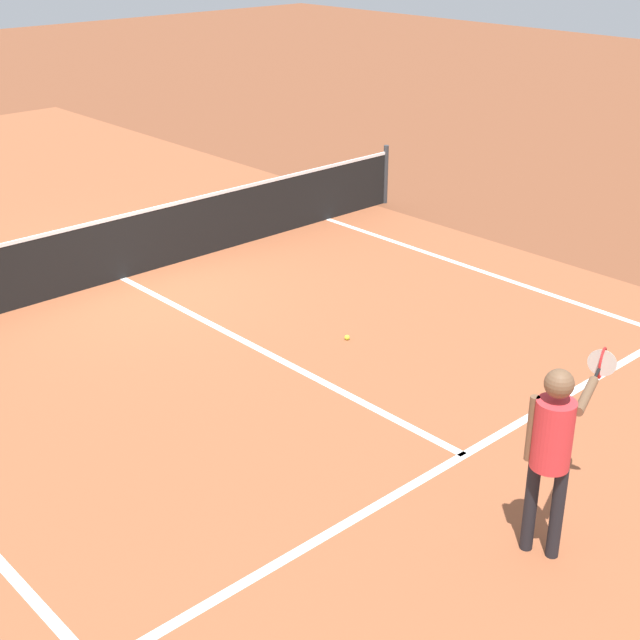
% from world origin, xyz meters
% --- Properties ---
extents(ground_plane, '(60.00, 60.00, 0.00)m').
position_xyz_m(ground_plane, '(0.00, 0.00, 0.00)').
color(ground_plane, brown).
extents(court_surface_inbounds, '(10.62, 24.40, 0.00)m').
position_xyz_m(court_surface_inbounds, '(0.00, 0.00, 0.00)').
color(court_surface_inbounds, '#9E5433').
rests_on(court_surface_inbounds, ground_plane).
extents(line_sideline_left, '(0.10, 11.89, 0.01)m').
position_xyz_m(line_sideline_left, '(-4.11, -5.95, 0.00)').
color(line_sideline_left, white).
rests_on(line_sideline_left, ground_plane).
extents(line_sideline_right, '(0.10, 11.89, 0.01)m').
position_xyz_m(line_sideline_right, '(4.11, -5.95, 0.00)').
color(line_sideline_right, white).
rests_on(line_sideline_right, ground_plane).
extents(line_service_near, '(8.22, 0.10, 0.01)m').
position_xyz_m(line_service_near, '(0.00, -6.40, 0.00)').
color(line_service_near, white).
rests_on(line_service_near, ground_plane).
extents(line_center_service, '(0.10, 6.40, 0.01)m').
position_xyz_m(line_center_service, '(0.00, -3.20, 0.00)').
color(line_center_service, white).
rests_on(line_center_service, ground_plane).
extents(net, '(11.19, 0.09, 1.07)m').
position_xyz_m(net, '(0.00, 0.00, 0.49)').
color(net, '#33383D').
rests_on(net, ground_plane).
extents(player_near, '(1.23, 0.48, 1.73)m').
position_xyz_m(player_near, '(-0.66, -7.76, 1.08)').
color(player_near, black).
rests_on(player_near, ground_plane).
extents(tennis_ball_mid_court, '(0.07, 0.07, 0.07)m').
position_xyz_m(tennis_ball_mid_court, '(0.98, -3.72, 0.03)').
color(tennis_ball_mid_court, '#CCE033').
rests_on(tennis_ball_mid_court, ground_plane).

